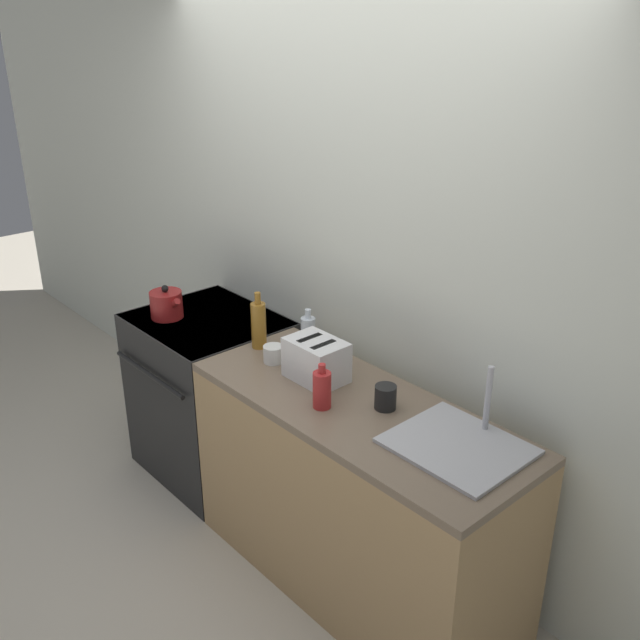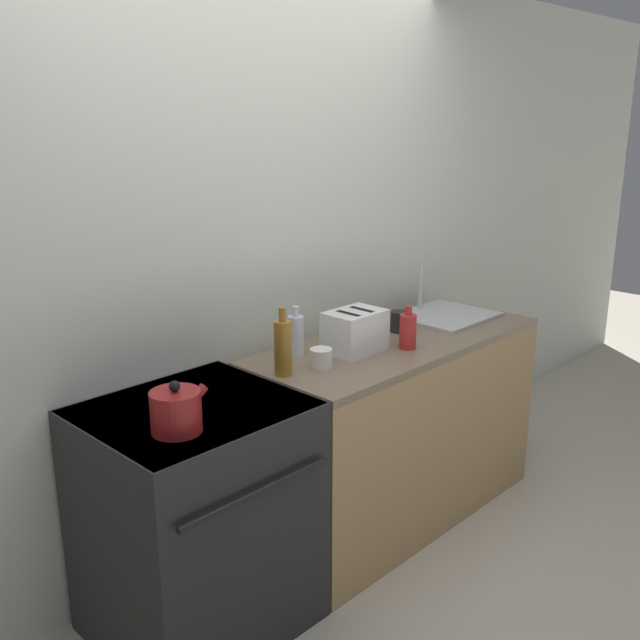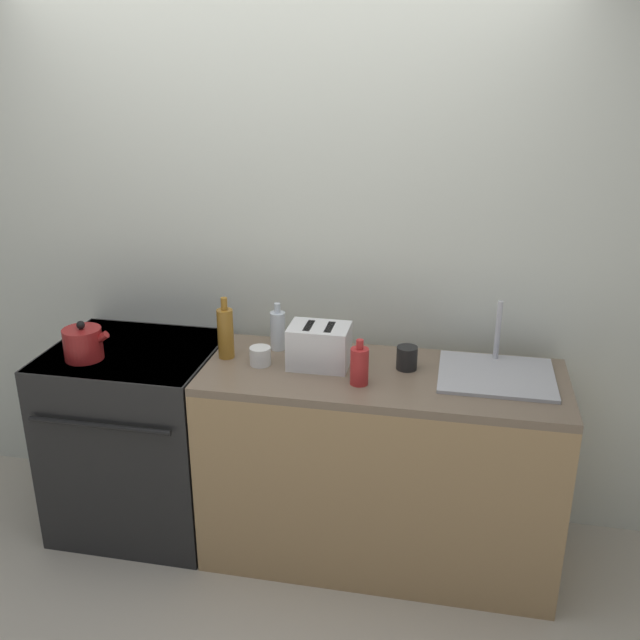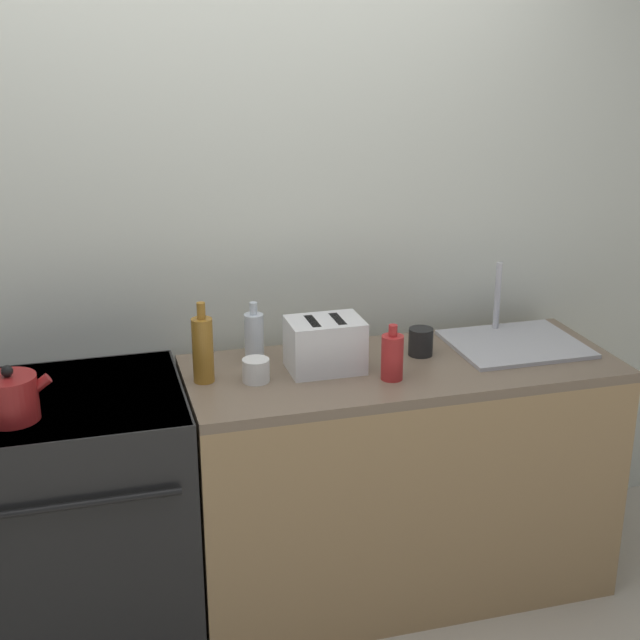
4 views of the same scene
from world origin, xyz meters
The scene contains 12 objects.
ground_plane centered at (0.00, 0.00, 0.00)m, with size 12.00×12.00×0.00m, color beige.
wall_back centered at (0.00, 0.72, 1.30)m, with size 8.00×0.05×2.60m.
stove centered at (-0.61, 0.33, 0.47)m, with size 0.76×0.70×0.91m.
counter_block centered at (0.55, 0.30, 0.46)m, with size 1.54×0.61×0.91m.
kettle centered at (-0.77, 0.20, 0.99)m, with size 0.21×0.17×0.18m.
toaster centered at (0.27, 0.33, 1.01)m, with size 0.26×0.19×0.18m.
sink_tray centered at (1.02, 0.37, 0.93)m, with size 0.48×0.41×0.28m.
bottle_amber centered at (-0.16, 0.34, 1.03)m, with size 0.07×0.07×0.28m.
bottle_red centered at (0.46, 0.19, 1.00)m, with size 0.08×0.08×0.20m.
bottle_clear centered at (0.05, 0.47, 1.01)m, with size 0.07×0.07×0.22m.
cup_black centered at (0.64, 0.37, 0.97)m, with size 0.09×0.09×0.10m.
cup_white centered at (0.01, 0.29, 0.95)m, with size 0.09×0.09×0.08m.
Camera 1 is at (2.34, -1.50, 2.41)m, focal length 40.00 mm.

